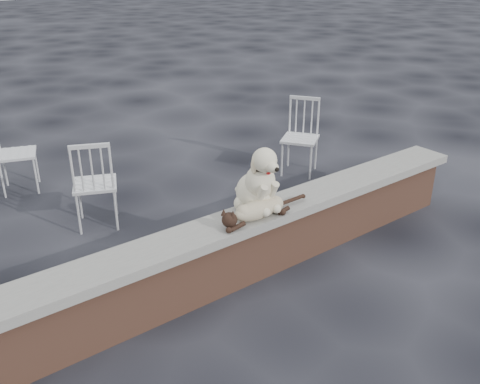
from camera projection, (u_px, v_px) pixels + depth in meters
ground at (197, 295)px, 4.34m from camera, size 60.00×60.00×0.00m
brick_wall at (196, 270)px, 4.24m from camera, size 6.00×0.30×0.50m
capstone at (195, 238)px, 4.12m from camera, size 6.20×0.40×0.08m
dog at (255, 177)px, 4.37m from camera, size 0.41×0.53×0.60m
cat at (259, 208)px, 4.31m from camera, size 1.09×0.30×0.18m
chair_d at (300, 137)px, 6.55m from camera, size 0.78×0.78×0.94m
chair_e at (16, 152)px, 6.07m from camera, size 0.71×0.71×0.94m
chair_c at (95, 182)px, 5.28m from camera, size 0.74×0.74×0.94m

